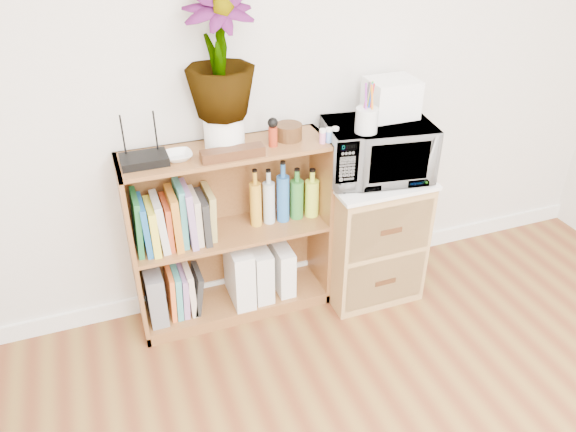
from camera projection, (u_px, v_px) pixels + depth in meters
skirting_board at (286, 272)px, 3.28m from camera, size 4.00×0.02×0.10m
bookshelf at (231, 235)px, 2.85m from camera, size 1.00×0.30×0.95m
wicker_unit at (368, 235)px, 3.07m from camera, size 0.50×0.45×0.70m
microwave at (377, 150)px, 2.80m from camera, size 0.56×0.42×0.29m
pen_cup at (366, 120)px, 2.60m from camera, size 0.11×0.11×0.12m
small_appliance at (391, 98)px, 2.75m from camera, size 0.24×0.20×0.19m
router at (144, 160)px, 2.46m from camera, size 0.20×0.14×0.04m
white_bowl at (178, 156)px, 2.50m from camera, size 0.13×0.13×0.03m
plant_pot at (224, 132)px, 2.57m from camera, size 0.19×0.19×0.16m
potted_plant at (219, 55)px, 2.39m from camera, size 0.31×0.31×0.55m
trinket_box at (233, 153)px, 2.51m from camera, size 0.29×0.07×0.05m
kokeshi_doll at (273, 137)px, 2.61m from camera, size 0.04×0.04×0.09m
wooden_bowl at (289, 132)px, 2.68m from camera, size 0.13×0.13×0.07m
paint_jars at (329, 136)px, 2.65m from camera, size 0.12×0.04×0.06m
file_box at (155, 293)px, 2.86m from camera, size 0.09×0.23×0.29m
magazine_holder_left at (239, 272)px, 2.97m from camera, size 0.11×0.27×0.33m
magazine_holder_mid at (259, 270)px, 3.01m from camera, size 0.10×0.24×0.30m
magazine_holder_right at (282, 268)px, 3.06m from camera, size 0.09×0.22×0.27m
cookbooks at (174, 218)px, 2.68m from camera, size 0.39×0.20×0.31m
liquor_bottles at (286, 196)px, 2.84m from camera, size 0.37×0.07×0.32m
lower_books at (183, 290)px, 2.91m from camera, size 0.18×0.19×0.26m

